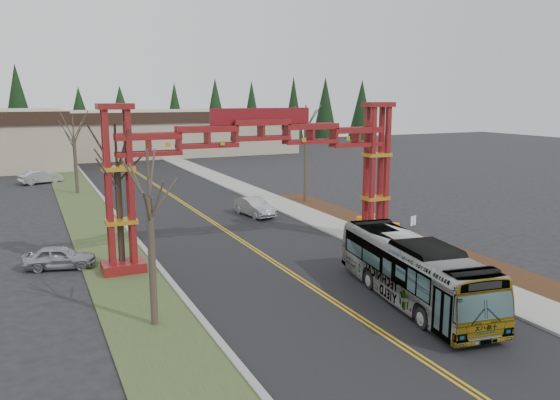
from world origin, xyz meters
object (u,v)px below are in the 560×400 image
parked_car_near_a (60,257)px  barrel_south (395,231)px  bare_tree_median_far (74,138)px  bare_tree_right_far (306,130)px  bare_tree_median_near (149,199)px  gateway_arch (261,154)px  silver_sedan (254,207)px  street_sign (413,226)px  barrel_mid (360,224)px  transit_bus (413,271)px  parked_car_far_a (41,177)px  barrel_north (371,221)px  retail_building_east (171,132)px  bare_tree_median_mid (117,167)px

parked_car_near_a → barrel_south: size_ratio=3.63×
bare_tree_median_far → bare_tree_right_far: size_ratio=0.88×
bare_tree_median_near → barrel_south: size_ratio=7.06×
gateway_arch → silver_sedan: (3.70, 10.14, -5.27)m
parked_car_near_a → bare_tree_median_far: bare_tree_median_far is taller
gateway_arch → bare_tree_median_far: (-8.00, 26.60, -0.59)m
bare_tree_median_near → barrel_south: bare_tree_median_near is taller
street_sign → barrel_mid: bearing=92.0°
transit_bus → barrel_mid: transit_bus is taller
gateway_arch → parked_car_far_a: 37.03m
transit_bus → bare_tree_median_far: 38.35m
transit_bus → barrel_north: transit_bus is taller
gateway_arch → transit_bus: size_ratio=1.72×
bare_tree_median_far → retail_building_east: bearing=63.0°
parked_car_near_a → bare_tree_median_far: bearing=8.4°
silver_sedan → bare_tree_median_near: bearing=-132.0°
parked_car_far_a → bare_tree_median_far: (3.00, -8.36, 4.67)m
bare_tree_median_near → barrel_mid: bare_tree_median_near is taller
bare_tree_right_far → street_sign: bare_tree_right_far is taller
bare_tree_median_mid → barrel_mid: 17.43m
retail_building_east → bare_tree_median_far: size_ratio=5.06×
bare_tree_right_far → barrel_south: size_ratio=8.30×
parked_car_near_a → bare_tree_right_far: (21.00, 11.33, 5.73)m
retail_building_east → parked_car_far_a: bearing=-127.9°
barrel_north → street_sign: bearing=-98.8°
bare_tree_median_mid → bare_tree_right_far: bare_tree_right_far is taller
street_sign → barrel_south: street_sign is taller
gateway_arch → barrel_south: bearing=-1.5°
bare_tree_median_mid → street_sign: (16.72, -3.37, -4.08)m
bare_tree_median_near → transit_bus: bearing=-11.7°
bare_tree_right_far → parked_car_far_a: bearing=134.4°
bare_tree_median_near → bare_tree_median_mid: (0.00, 7.93, 0.33)m
silver_sedan → bare_tree_median_far: bare_tree_median_far is taller
barrel_mid → parked_car_far_a: bearing=121.0°
parked_car_near_a → bare_tree_median_mid: bearing=-106.0°
silver_sedan → parked_car_near_a: (-14.70, -7.93, -0.07)m
parked_car_near_a → bare_tree_median_near: 11.21m
parked_car_near_a → barrel_mid: size_ratio=3.71×
barrel_mid → barrel_north: barrel_north is taller
bare_tree_median_mid → street_sign: bare_tree_median_mid is taller
transit_bus → bare_tree_median_mid: (-11.22, 10.24, 4.14)m
transit_bus → parked_car_near_a: (-14.22, 12.07, -0.84)m
retail_building_east → parked_car_far_a: size_ratio=8.74×
bare_tree_median_near → barrel_mid: bearing=31.2°
bare_tree_right_far → barrel_south: bearing=-92.1°
parked_car_near_a → barrel_north: 20.60m
bare_tree_right_far → barrel_mid: bearing=-97.6°
barrel_south → transit_bus: bearing=-123.1°
transit_bus → street_sign: bearing=60.1°
bare_tree_median_near → barrel_mid: 19.91m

